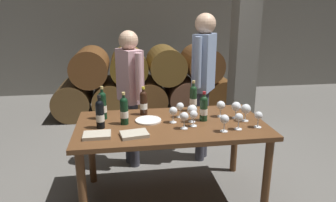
{
  "coord_description": "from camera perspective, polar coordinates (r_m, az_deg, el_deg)",
  "views": [
    {
      "loc": [
        -0.41,
        -2.57,
        1.75
      ],
      "look_at": [
        0.0,
        0.2,
        0.91
      ],
      "focal_mm": 32.81,
      "sensor_mm": 36.0,
      "label": 1
    }
  ],
  "objects": [
    {
      "name": "ground_plane",
      "position": [
        3.14,
        0.56,
        -17.21
      ],
      "size": [
        14.0,
        14.0,
        0.0
      ],
      "primitive_type": "plane",
      "color": "#66635E"
    },
    {
      "name": "cellar_back_wall",
      "position": [
        6.8,
        -5.13,
        13.63
      ],
      "size": [
        10.0,
        0.24,
        2.8
      ],
      "primitive_type": "cube",
      "color": "slate",
      "rests_on": "ground_plane"
    },
    {
      "name": "barrel_stack",
      "position": [
        5.33,
        -3.82,
        3.52
      ],
      "size": [
        3.12,
        0.9,
        1.15
      ],
      "color": "brown",
      "rests_on": "ground_plane"
    },
    {
      "name": "stone_pillar",
      "position": [
        4.53,
        14.0,
        10.48
      ],
      "size": [
        0.32,
        0.32,
        2.6
      ],
      "primitive_type": "cube",
      "color": "slate",
      "rests_on": "ground_plane"
    },
    {
      "name": "dining_table",
      "position": [
        2.82,
        0.6,
        -5.85
      ],
      "size": [
        1.7,
        0.9,
        0.76
      ],
      "color": "brown",
      "rests_on": "ground_plane"
    },
    {
      "name": "wine_bottle_0",
      "position": [
        2.75,
        -8.16,
        -1.75
      ],
      "size": [
        0.07,
        0.07,
        0.3
      ],
      "color": "black",
      "rests_on": "dining_table"
    },
    {
      "name": "wine_bottle_1",
      "position": [
        2.83,
        6.65,
        -1.3
      ],
      "size": [
        0.07,
        0.07,
        0.28
      ],
      "color": "#19381E",
      "rests_on": "dining_table"
    },
    {
      "name": "wine_bottle_2",
      "position": [
        2.92,
        -12.05,
        -0.74
      ],
      "size": [
        0.07,
        0.07,
        0.31
      ],
      "color": "black",
      "rests_on": "dining_table"
    },
    {
      "name": "wine_bottle_3",
      "position": [
        3.09,
        4.71,
        0.55
      ],
      "size": [
        0.07,
        0.07,
        0.31
      ],
      "color": "#19381E",
      "rests_on": "dining_table"
    },
    {
      "name": "wine_bottle_4",
      "position": [
        2.7,
        -12.53,
        -2.35
      ],
      "size": [
        0.07,
        0.07,
        0.3
      ],
      "color": "black",
      "rests_on": "dining_table"
    },
    {
      "name": "wine_bottle_5",
      "position": [
        2.98,
        -4.57,
        -0.3
      ],
      "size": [
        0.07,
        0.07,
        0.28
      ],
      "color": "black",
      "rests_on": "dining_table"
    },
    {
      "name": "wine_glass_0",
      "position": [
        2.89,
        14.26,
        -1.49
      ],
      "size": [
        0.09,
        0.09,
        0.16
      ],
      "color": "white",
      "rests_on": "dining_table"
    },
    {
      "name": "wine_glass_1",
      "position": [
        2.94,
        12.54,
        -1.06
      ],
      "size": [
        0.09,
        0.09,
        0.16
      ],
      "color": "white",
      "rests_on": "dining_table"
    },
    {
      "name": "wine_glass_2",
      "position": [
        2.6,
        10.46,
        -3.43
      ],
      "size": [
        0.08,
        0.08,
        0.15
      ],
      "color": "white",
      "rests_on": "dining_table"
    },
    {
      "name": "wine_glass_3",
      "position": [
        2.91,
        2.27,
        -1.1
      ],
      "size": [
        0.07,
        0.07,
        0.15
      ],
      "color": "white",
      "rests_on": "dining_table"
    },
    {
      "name": "wine_glass_4",
      "position": [
        2.63,
        3.04,
        -2.98
      ],
      "size": [
        0.08,
        0.08,
        0.15
      ],
      "color": "white",
      "rests_on": "dining_table"
    },
    {
      "name": "wine_glass_5",
      "position": [
        2.68,
        13.03,
        -3.08
      ],
      "size": [
        0.07,
        0.07,
        0.15
      ],
      "color": "white",
      "rests_on": "dining_table"
    },
    {
      "name": "wine_glass_6",
      "position": [
        2.77,
        0.96,
        -1.96
      ],
      "size": [
        0.08,
        0.08,
        0.15
      ],
      "color": "white",
      "rests_on": "dining_table"
    },
    {
      "name": "wine_glass_7",
      "position": [
        2.69,
        4.78,
        -2.63
      ],
      "size": [
        0.07,
        0.07,
        0.15
      ],
      "color": "white",
      "rests_on": "dining_table"
    },
    {
      "name": "wine_glass_8",
      "position": [
        2.79,
        4.5,
        -1.68
      ],
      "size": [
        0.09,
        0.09,
        0.16
      ],
      "color": "white",
      "rests_on": "dining_table"
    },
    {
      "name": "wine_glass_9",
      "position": [
        2.96,
        9.79,
        -0.86
      ],
      "size": [
        0.08,
        0.08,
        0.16
      ],
      "color": "white",
      "rests_on": "dining_table"
    },
    {
      "name": "wine_glass_10",
      "position": [
        2.77,
        16.46,
        -2.72
      ],
      "size": [
        0.07,
        0.07,
        0.14
      ],
      "color": "white",
      "rests_on": "dining_table"
    },
    {
      "name": "tasting_notebook",
      "position": [
        2.56,
        -13.04,
        -6.19
      ],
      "size": [
        0.22,
        0.16,
        0.03
      ],
      "primitive_type": "cube",
      "rotation": [
        0.0,
        0.0,
        0.01
      ],
      "color": "#B2A893",
      "rests_on": "dining_table"
    },
    {
      "name": "leather_ledger",
      "position": [
        2.53,
        -6.27,
        -6.15
      ],
      "size": [
        0.24,
        0.19,
        0.03
      ],
      "primitive_type": "cube",
      "rotation": [
        0.0,
        0.0,
        0.17
      ],
      "color": "#B2A893",
      "rests_on": "dining_table"
    },
    {
      "name": "serving_plate",
      "position": [
        2.84,
        -3.68,
        -3.6
      ],
      "size": [
        0.24,
        0.24,
        0.01
      ],
      "primitive_type": "cylinder",
      "color": "white",
      "rests_on": "dining_table"
    },
    {
      "name": "sommelier_presenting",
      "position": [
        3.52,
        6.65,
        4.97
      ],
      "size": [
        0.33,
        0.43,
        1.72
      ],
      "color": "#383842",
      "rests_on": "ground_plane"
    },
    {
      "name": "taster_seated_left",
      "position": [
        3.4,
        -7.05,
        2.43
      ],
      "size": [
        0.3,
        0.46,
        1.54
      ],
      "color": "#383842",
      "rests_on": "ground_plane"
    }
  ]
}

